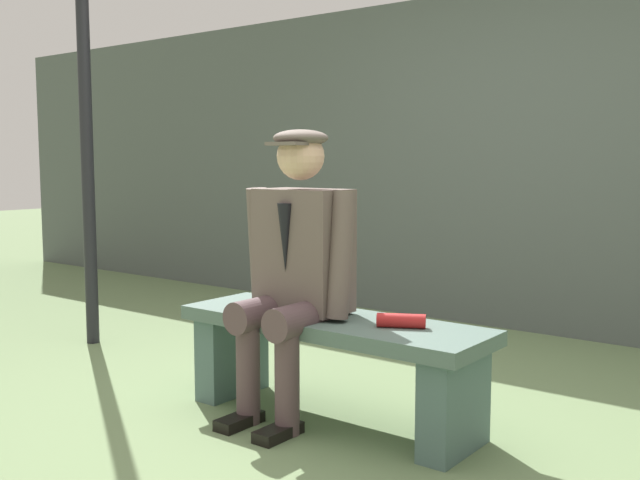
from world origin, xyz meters
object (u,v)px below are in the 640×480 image
at_px(bench, 331,350).
at_px(lamp_post, 83,29).
at_px(seated_man, 296,260).
at_px(rolled_magazine, 401,321).

distance_m(bench, lamp_post, 2.72).
relative_size(bench, lamp_post, 0.52).
height_order(seated_man, lamp_post, lamp_post).
bearing_deg(bench, seated_man, 19.98).
xyz_separation_m(bench, seated_man, (0.16, 0.06, 0.41)).
bearing_deg(seated_man, bench, -160.02).
height_order(bench, seated_man, seated_man).
bearing_deg(bench, lamp_post, -5.71).
bearing_deg(seated_man, rolled_magazine, -172.54).
bearing_deg(rolled_magazine, bench, 1.67).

